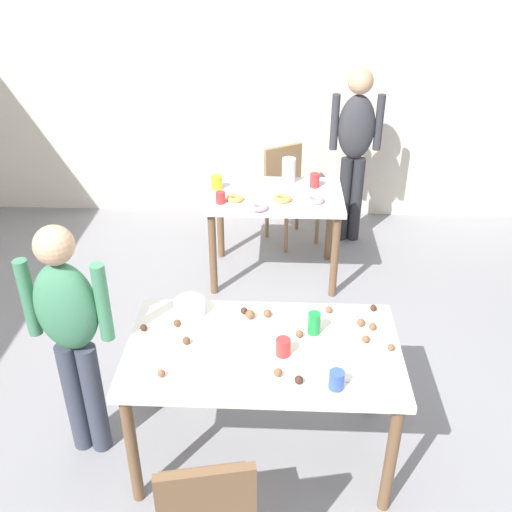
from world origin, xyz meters
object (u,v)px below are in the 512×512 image
object	(u,v)px
soda_can	(314,323)
person_girl_near	(71,328)
chair_far_table	(288,188)
dining_table_far	(275,207)
dining_table_near	(263,361)
pitcher_far	(289,170)
person_adult_far	(355,142)
mixing_bowl	(190,307)

from	to	relation	value
soda_can	person_girl_near	bearing A→B (deg)	-174.22
chair_far_table	person_girl_near	size ratio (longest dim) A/B	0.62
dining_table_far	soda_can	world-z (taller)	soda_can
dining_table_near	pitcher_far	world-z (taller)	pitcher_far
dining_table_near	person_adult_far	world-z (taller)	person_adult_far
dining_table_far	chair_far_table	world-z (taller)	chair_far_table
dining_table_far	person_adult_far	xyz separation A→B (m)	(0.69, 0.69, 0.32)
dining_table_near	soda_can	bearing A→B (deg)	26.02
person_girl_near	mixing_bowl	xyz separation A→B (m)	(0.56, 0.27, -0.04)
dining_table_far	person_girl_near	size ratio (longest dim) A/B	0.76
dining_table_near	soda_can	world-z (taller)	soda_can
pitcher_far	mixing_bowl	bearing A→B (deg)	-106.25
dining_table_near	soda_can	xyz separation A→B (m)	(0.26, 0.13, 0.15)
mixing_bowl	pitcher_far	world-z (taller)	pitcher_far
mixing_bowl	soda_can	bearing A→B (deg)	-12.58
person_girl_near	person_adult_far	size ratio (longest dim) A/B	0.89
person_adult_far	chair_far_table	bearing A→B (deg)	178.68
dining_table_near	person_girl_near	bearing A→B (deg)	179.90
person_adult_far	pitcher_far	size ratio (longest dim) A/B	7.69
person_adult_far	soda_can	bearing A→B (deg)	-100.53
chair_far_table	dining_table_far	bearing A→B (deg)	-99.38
dining_table_far	person_adult_far	size ratio (longest dim) A/B	0.68
person_girl_near	person_adult_far	distance (m)	3.10
dining_table_near	dining_table_far	size ratio (longest dim) A/B	1.29
chair_far_table	soda_can	xyz separation A→B (m)	(0.11, -2.48, 0.31)
mixing_bowl	pitcher_far	xyz separation A→B (m)	(0.55, 1.88, 0.06)
soda_can	pitcher_far	size ratio (longest dim) A/B	0.59
chair_far_table	pitcher_far	distance (m)	0.58
person_girl_near	mixing_bowl	bearing A→B (deg)	25.96
chair_far_table	pitcher_far	world-z (taller)	pitcher_far
pitcher_far	dining_table_near	bearing A→B (deg)	-93.65
chair_far_table	soda_can	world-z (taller)	soda_can
dining_table_far	mixing_bowl	bearing A→B (deg)	-105.12
dining_table_far	person_girl_near	bearing A→B (deg)	-117.76
dining_table_far	chair_far_table	bearing A→B (deg)	80.62
soda_can	pitcher_far	world-z (taller)	pitcher_far
dining_table_far	chair_far_table	distance (m)	0.73
person_adult_far	soda_can	distance (m)	2.52
person_girl_near	person_adult_far	bearing A→B (deg)	56.93
dining_table_near	person_adult_far	xyz separation A→B (m)	(0.72, 2.60, 0.30)
person_adult_far	pitcher_far	world-z (taller)	person_adult_far
dining_table_far	pitcher_far	world-z (taller)	pitcher_far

